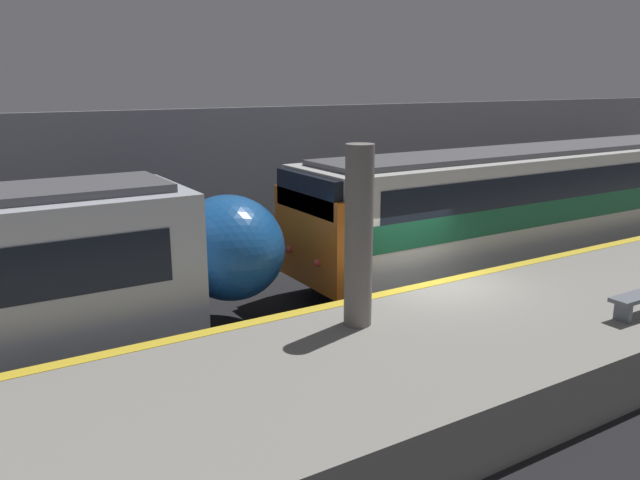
# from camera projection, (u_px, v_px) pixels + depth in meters

# --- Properties ---
(ground_plane) EXTENTS (120.00, 120.00, 0.00)m
(ground_plane) POSITION_uv_depth(u_px,v_px,m) (431.00, 326.00, 14.44)
(ground_plane) COLOR black
(platform) EXTENTS (40.00, 4.74, 1.12)m
(platform) POSITION_uv_depth(u_px,v_px,m) (512.00, 339.00, 12.34)
(platform) COLOR gray
(platform) RESTS_ON ground
(station_rear_barrier) EXTENTS (50.00, 0.15, 4.75)m
(station_rear_barrier) POSITION_uv_depth(u_px,v_px,m) (288.00, 184.00, 19.49)
(station_rear_barrier) COLOR #939399
(station_rear_barrier) RESTS_ON ground
(support_pillar_near) EXTENTS (0.52, 0.52, 3.35)m
(support_pillar_near) POSITION_uv_depth(u_px,v_px,m) (359.00, 237.00, 11.24)
(support_pillar_near) COLOR slate
(support_pillar_near) RESTS_ON platform
(train_boxy) EXTENTS (18.12, 3.04, 3.58)m
(train_boxy) POSITION_uv_depth(u_px,v_px,m) (553.00, 202.00, 19.47)
(train_boxy) COLOR black
(train_boxy) RESTS_ON ground
(platform_bench) EXTENTS (1.50, 0.40, 0.45)m
(platform_bench) POSITION_uv_depth(u_px,v_px,m) (640.00, 299.00, 11.97)
(platform_bench) COLOR slate
(platform_bench) RESTS_ON platform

